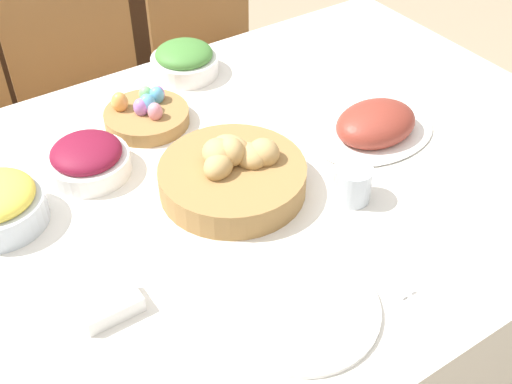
{
  "coord_description": "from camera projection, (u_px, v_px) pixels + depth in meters",
  "views": [
    {
      "loc": [
        -0.55,
        -0.9,
        1.64
      ],
      "look_at": [
        -0.01,
        -0.09,
        0.79
      ],
      "focal_mm": 45.0,
      "sensor_mm": 36.0,
      "label": 1
    }
  ],
  "objects": [
    {
      "name": "chair_far_right",
      "position": [
        221.0,
        59.0,
        2.33
      ],
      "size": [
        0.44,
        0.44,
        0.88
      ],
      "rotation": [
        0.0,
        0.0,
        0.06
      ],
      "color": "olive",
      "rests_on": "ground"
    },
    {
      "name": "chair_far_center",
      "position": [
        90.0,
        101.0,
        2.11
      ],
      "size": [
        0.45,
        0.45,
        0.88
      ],
      "rotation": [
        0.0,
        0.0,
        -0.08
      ],
      "color": "olive",
      "rests_on": "ground"
    },
    {
      "name": "beet_salad_bowl",
      "position": [
        88.0,
        159.0,
        1.38
      ],
      "size": [
        0.18,
        0.18,
        0.08
      ],
      "color": "white",
      "rests_on": "dining_table"
    },
    {
      "name": "dinner_plate",
      "position": [
        300.0,
        308.0,
        1.11
      ],
      "size": [
        0.28,
        0.28,
        0.01
      ],
      "color": "white",
      "rests_on": "dining_table"
    },
    {
      "name": "ground_plane",
      "position": [
        242.0,
        380.0,
        1.87
      ],
      "size": [
        12.0,
        12.0,
        0.0
      ],
      "primitive_type": "plane",
      "color": "tan"
    },
    {
      "name": "green_salad_bowl",
      "position": [
        185.0,
        60.0,
        1.7
      ],
      "size": [
        0.18,
        0.18,
        0.09
      ],
      "color": "white",
      "rests_on": "dining_table"
    },
    {
      "name": "egg_basket",
      "position": [
        146.0,
        114.0,
        1.53
      ],
      "size": [
        0.2,
        0.2,
        0.08
      ],
      "color": "#9E7542",
      "rests_on": "dining_table"
    },
    {
      "name": "fork",
      "position": [
        219.0,
        353.0,
        1.05
      ],
      "size": [
        0.02,
        0.17,
        0.0
      ],
      "rotation": [
        0.0,
        0.0,
        0.06
      ],
      "color": "silver",
      "rests_on": "dining_table"
    },
    {
      "name": "dining_table",
      "position": [
        240.0,
        297.0,
        1.62
      ],
      "size": [
        1.72,
        1.14,
        0.75
      ],
      "color": "white",
      "rests_on": "ground"
    },
    {
      "name": "ham_platter",
      "position": [
        375.0,
        125.0,
        1.49
      ],
      "size": [
        0.31,
        0.22,
        0.09
      ],
      "color": "white",
      "rests_on": "dining_table"
    },
    {
      "name": "butter_dish",
      "position": [
        110.0,
        306.0,
        1.1
      ],
      "size": [
        0.1,
        0.06,
        0.03
      ],
      "color": "white",
      "rests_on": "dining_table"
    },
    {
      "name": "knife",
      "position": [
        372.0,
        270.0,
        1.18
      ],
      "size": [
        0.02,
        0.17,
        0.0
      ],
      "rotation": [
        0.0,
        0.0,
        0.06
      ],
      "color": "silver",
      "rests_on": "dining_table"
    },
    {
      "name": "drinking_cup",
      "position": [
        352.0,
        184.0,
        1.31
      ],
      "size": [
        0.08,
        0.08,
        0.08
      ],
      "color": "silver",
      "rests_on": "dining_table"
    },
    {
      "name": "bread_basket",
      "position": [
        233.0,
        174.0,
        1.34
      ],
      "size": [
        0.31,
        0.31,
        0.12
      ],
      "color": "#9E7542",
      "rests_on": "dining_table"
    },
    {
      "name": "spoon",
      "position": [
        384.0,
        263.0,
        1.2
      ],
      "size": [
        0.02,
        0.17,
        0.0
      ],
      "rotation": [
        0.0,
        0.0,
        -0.06
      ],
      "color": "silver",
      "rests_on": "dining_table"
    }
  ]
}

